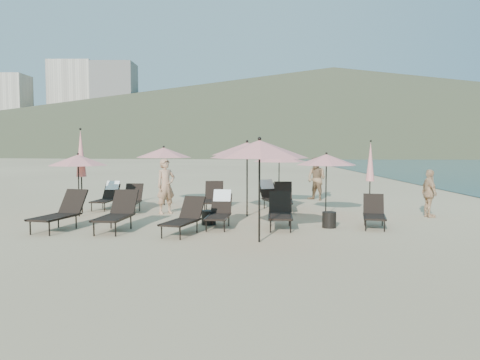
{
  "coord_description": "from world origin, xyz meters",
  "views": [
    {
      "loc": [
        -0.38,
        -12.47,
        2.22
      ],
      "look_at": [
        -0.45,
        3.5,
        1.1
      ],
      "focal_mm": 35.0,
      "sensor_mm": 36.0,
      "label": 1
    }
  ],
  "objects_px": {
    "umbrella_open_0": "(78,160)",
    "umbrella_open_4": "(279,157)",
    "lounger_2": "(184,217)",
    "umbrella_open_1": "(247,149)",
    "lounger_4": "(280,212)",
    "lounger_3": "(220,210)",
    "umbrella_closed_1": "(81,154)",
    "umbrella_open_2": "(326,160)",
    "side_table_1": "(329,220)",
    "beachgoer_a": "(166,186)",
    "lounger_9": "(272,195)",
    "side_table_0": "(209,218)",
    "lounger_5": "(374,213)",
    "umbrella_open_5": "(259,149)",
    "beachgoer_b": "(316,179)",
    "beachgoer_c": "(429,193)",
    "umbrella_open_3": "(164,153)",
    "lounger_6": "(107,196)",
    "lounger_7": "(130,199)",
    "lounger_8": "(214,198)",
    "lounger_10": "(283,198)",
    "umbrella_closed_0": "(370,162)",
    "lounger_1": "(117,212)"
  },
  "relations": [
    {
      "from": "lounger_7",
      "to": "lounger_8",
      "type": "height_order",
      "value": "lounger_8"
    },
    {
      "from": "lounger_7",
      "to": "side_table_0",
      "type": "bearing_deg",
      "value": -41.72
    },
    {
      "from": "beachgoer_a",
      "to": "side_table_0",
      "type": "bearing_deg",
      "value": -93.89
    },
    {
      "from": "lounger_3",
      "to": "umbrella_closed_1",
      "type": "bearing_deg",
      "value": 155.52
    },
    {
      "from": "umbrella_open_3",
      "to": "lounger_3",
      "type": "bearing_deg",
      "value": -64.14
    },
    {
      "from": "lounger_6",
      "to": "umbrella_closed_0",
      "type": "relative_size",
      "value": 0.65
    },
    {
      "from": "umbrella_open_4",
      "to": "lounger_6",
      "type": "bearing_deg",
      "value": -172.74
    },
    {
      "from": "beachgoer_b",
      "to": "lounger_4",
      "type": "bearing_deg",
      "value": -59.54
    },
    {
      "from": "lounger_5",
      "to": "umbrella_open_5",
      "type": "relative_size",
      "value": 0.66
    },
    {
      "from": "side_table_0",
      "to": "lounger_9",
      "type": "bearing_deg",
      "value": 59.51
    },
    {
      "from": "lounger_2",
      "to": "lounger_7",
      "type": "bearing_deg",
      "value": 139.0
    },
    {
      "from": "umbrella_open_0",
      "to": "umbrella_open_4",
      "type": "bearing_deg",
      "value": 22.29
    },
    {
      "from": "umbrella_open_2",
      "to": "beachgoer_c",
      "type": "distance_m",
      "value": 3.42
    },
    {
      "from": "lounger_8",
      "to": "lounger_10",
      "type": "bearing_deg",
      "value": -1.6
    },
    {
      "from": "lounger_2",
      "to": "umbrella_open_0",
      "type": "xyz_separation_m",
      "value": [
        -3.75,
        3.03,
        1.38
      ]
    },
    {
      "from": "umbrella_open_1",
      "to": "lounger_5",
      "type": "bearing_deg",
      "value": -30.18
    },
    {
      "from": "lounger_10",
      "to": "beachgoer_c",
      "type": "bearing_deg",
      "value": -13.32
    },
    {
      "from": "umbrella_open_1",
      "to": "umbrella_open_2",
      "type": "relative_size",
      "value": 1.19
    },
    {
      "from": "lounger_4",
      "to": "lounger_1",
      "type": "bearing_deg",
      "value": -170.25
    },
    {
      "from": "lounger_7",
      "to": "umbrella_closed_1",
      "type": "distance_m",
      "value": 2.24
    },
    {
      "from": "umbrella_open_1",
      "to": "umbrella_open_2",
      "type": "height_order",
      "value": "umbrella_open_1"
    },
    {
      "from": "lounger_2",
      "to": "umbrella_closed_1",
      "type": "xyz_separation_m",
      "value": [
        -3.94,
        3.86,
        1.57
      ]
    },
    {
      "from": "lounger_9",
      "to": "side_table_0",
      "type": "bearing_deg",
      "value": -139.3
    },
    {
      "from": "side_table_1",
      "to": "beachgoer_a",
      "type": "distance_m",
      "value": 5.71
    },
    {
      "from": "lounger_1",
      "to": "lounger_10",
      "type": "xyz_separation_m",
      "value": [
        4.77,
        3.87,
        -0.02
      ]
    },
    {
      "from": "lounger_8",
      "to": "umbrella_closed_0",
      "type": "bearing_deg",
      "value": -2.74
    },
    {
      "from": "beachgoer_a",
      "to": "beachgoer_c",
      "type": "relative_size",
      "value": 1.21
    },
    {
      "from": "lounger_9",
      "to": "umbrella_open_2",
      "type": "xyz_separation_m",
      "value": [
        1.6,
        -1.85,
        1.34
      ]
    },
    {
      "from": "umbrella_open_5",
      "to": "side_table_0",
      "type": "xyz_separation_m",
      "value": [
        -1.36,
        2.46,
        -1.97
      ]
    },
    {
      "from": "lounger_8",
      "to": "beachgoer_b",
      "type": "bearing_deg",
      "value": 37.56
    },
    {
      "from": "lounger_5",
      "to": "lounger_9",
      "type": "xyz_separation_m",
      "value": [
        -2.58,
        3.87,
        0.08
      ]
    },
    {
      "from": "lounger_4",
      "to": "lounger_2",
      "type": "bearing_deg",
      "value": -155.55
    },
    {
      "from": "side_table_0",
      "to": "lounger_2",
      "type": "bearing_deg",
      "value": -110.06
    },
    {
      "from": "lounger_2",
      "to": "umbrella_open_1",
      "type": "bearing_deg",
      "value": 80.69
    },
    {
      "from": "lounger_9",
      "to": "umbrella_open_0",
      "type": "bearing_deg",
      "value": 177.77
    },
    {
      "from": "lounger_3",
      "to": "beachgoer_b",
      "type": "distance_m",
      "value": 7.62
    },
    {
      "from": "lounger_7",
      "to": "lounger_9",
      "type": "distance_m",
      "value": 4.99
    },
    {
      "from": "beachgoer_a",
      "to": "lounger_4",
      "type": "bearing_deg",
      "value": -76.41
    },
    {
      "from": "lounger_9",
      "to": "lounger_4",
      "type": "bearing_deg",
      "value": -109.32
    },
    {
      "from": "lounger_2",
      "to": "umbrella_open_2",
      "type": "xyz_separation_m",
      "value": [
        4.17,
        3.07,
        1.4
      ]
    },
    {
      "from": "lounger_4",
      "to": "beachgoer_b",
      "type": "relative_size",
      "value": 0.94
    },
    {
      "from": "lounger_10",
      "to": "umbrella_open_2",
      "type": "relative_size",
      "value": 0.85
    },
    {
      "from": "umbrella_open_5",
      "to": "beachgoer_a",
      "type": "relative_size",
      "value": 1.33
    },
    {
      "from": "umbrella_open_1",
      "to": "beachgoer_c",
      "type": "height_order",
      "value": "umbrella_open_1"
    },
    {
      "from": "umbrella_open_3",
      "to": "beachgoer_c",
      "type": "relative_size",
      "value": 1.49
    },
    {
      "from": "umbrella_open_4",
      "to": "lounger_10",
      "type": "bearing_deg",
      "value": -88.58
    },
    {
      "from": "lounger_5",
      "to": "umbrella_open_2",
      "type": "xyz_separation_m",
      "value": [
        -0.98,
        2.02,
        1.42
      ]
    },
    {
      "from": "lounger_3",
      "to": "lounger_5",
      "type": "xyz_separation_m",
      "value": [
        4.3,
        -0.04,
        -0.06
      ]
    },
    {
      "from": "lounger_2",
      "to": "lounger_9",
      "type": "xyz_separation_m",
      "value": [
        2.57,
        4.91,
        0.06
      ]
    },
    {
      "from": "side_table_1",
      "to": "lounger_9",
      "type": "bearing_deg",
      "value": 108.4
    }
  ]
}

